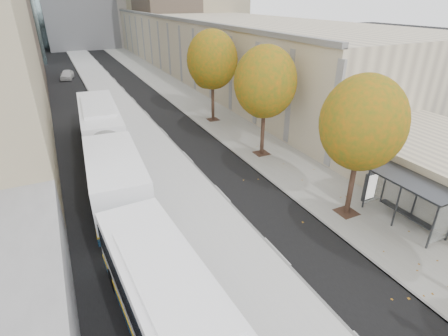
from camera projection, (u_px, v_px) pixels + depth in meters
bus_platform at (127, 118)px, 34.18m from camera, size 4.25×150.00×0.15m
sidewalk at (202, 109)px, 37.33m from camera, size 4.75×150.00×0.08m
building_tan at (198, 38)px, 63.42m from camera, size 18.00×92.00×8.00m
bus_shelter at (413, 187)px, 17.59m from camera, size 1.90×4.40×2.53m
tree_c at (363, 123)px, 17.06m from camera, size 4.20×4.20×7.28m
tree_d at (265, 82)px, 24.23m from camera, size 4.40×4.40×7.60m
tree_e at (212, 60)px, 31.39m from camera, size 4.60×4.60×7.92m
bus_far at (106, 143)px, 24.01m from camera, size 3.95×19.28×3.19m
distant_car at (67, 75)px, 50.42m from camera, size 2.31×4.07×1.31m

